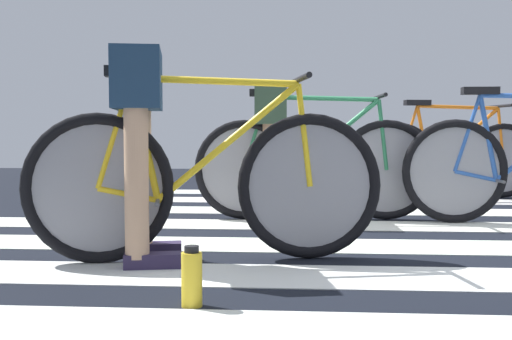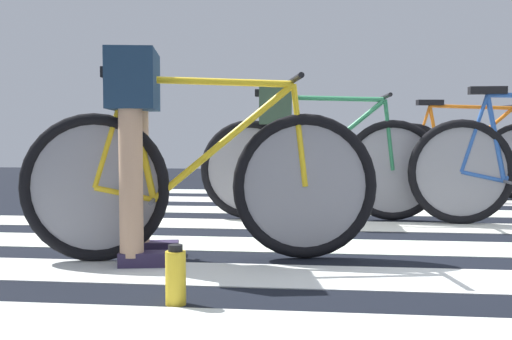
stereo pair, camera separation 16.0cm
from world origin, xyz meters
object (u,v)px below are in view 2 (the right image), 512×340
(bicycle_4_of_4, at_px, (465,158))
(cyclist_1_of_4, at_px, (135,126))
(bicycle_3_of_4, at_px, (320,166))
(bicycle_1_of_4, at_px, (200,181))
(cyclist_3_of_4, at_px, (277,133))
(water_bottle, at_px, (176,276))

(bicycle_4_of_4, bearing_deg, cyclist_1_of_4, -135.34)
(bicycle_3_of_4, xyz_separation_m, bicycle_4_of_4, (1.34, 1.55, 0.00))
(bicycle_1_of_4, distance_m, bicycle_3_of_4, 1.60)
(bicycle_1_of_4, distance_m, cyclist_1_of_4, 0.41)
(cyclist_1_of_4, distance_m, bicycle_3_of_4, 1.80)
(cyclist_1_of_4, distance_m, cyclist_3_of_4, 1.64)
(bicycle_1_of_4, xyz_separation_m, bicycle_4_of_4, (1.90, 3.05, 0.00))
(bicycle_3_of_4, xyz_separation_m, water_bottle, (-0.49, -2.29, -0.28))
(bicycle_1_of_4, xyz_separation_m, bicycle_3_of_4, (0.56, 1.50, 0.00))
(cyclist_1_of_4, relative_size, bicycle_4_of_4, 0.59)
(cyclist_3_of_4, bearing_deg, water_bottle, -97.18)
(bicycle_1_of_4, xyz_separation_m, water_bottle, (0.07, -0.79, -0.28))
(bicycle_3_of_4, relative_size, bicycle_4_of_4, 1.01)
(bicycle_1_of_4, height_order, bicycle_4_of_4, same)
(bicycle_4_of_4, distance_m, water_bottle, 4.26)
(bicycle_4_of_4, xyz_separation_m, water_bottle, (-1.83, -3.84, -0.28))
(cyclist_1_of_4, xyz_separation_m, bicycle_3_of_4, (0.87, 1.56, -0.27))
(water_bottle, bearing_deg, bicycle_3_of_4, 77.95)
(bicycle_1_of_4, distance_m, bicycle_4_of_4, 3.59)
(cyclist_1_of_4, xyz_separation_m, bicycle_4_of_4, (2.20, 3.10, -0.27))
(cyclist_1_of_4, height_order, cyclist_3_of_4, cyclist_1_of_4)
(bicycle_3_of_4, bearing_deg, cyclist_3_of_4, -180.00)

